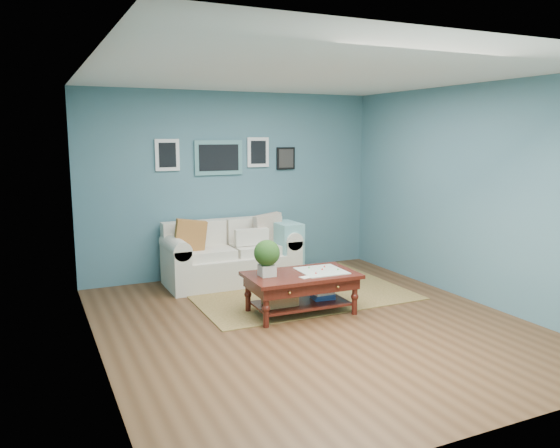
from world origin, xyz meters
TOP-DOWN VIEW (x-y plane):
  - room_shell at (-0.00, 0.06)m, footprint 5.00×5.02m
  - area_rug at (0.40, 1.28)m, footprint 2.79×2.23m
  - loveseat at (-0.14, 2.03)m, footprint 1.89×0.86m
  - coffee_table at (-0.01, 0.39)m, footprint 1.31×0.79m

SIDE VIEW (x-z plane):
  - area_rug at x=0.40m, z-range 0.00..0.01m
  - loveseat at x=-0.14m, z-range -0.09..0.88m
  - coffee_table at x=-0.01m, z-range -0.05..0.85m
  - room_shell at x=0.00m, z-range 0.01..2.71m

